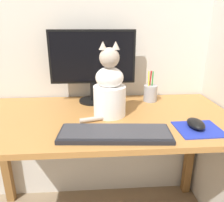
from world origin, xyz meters
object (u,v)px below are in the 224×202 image
Objects in this scene: monitor at (93,62)px; keyboard at (115,133)px; pen_cup at (150,93)px; computer_mouse_right at (196,124)px; cat at (109,89)px.

monitor reaches higher than keyboard.
pen_cup is at bearing -2.71° from monitor.
pen_cup reaches higher than keyboard.
pen_cup is (0.24, 0.42, 0.04)m from keyboard.
cat reaches higher than computer_mouse_right.
keyboard is 0.36m from computer_mouse_right.
keyboard is at bearing -172.96° from computer_mouse_right.
pen_cup is at bearing 42.46° from cat.
computer_mouse_right is 0.39m from pen_cup.
computer_mouse_right is (0.35, 0.04, 0.01)m from keyboard.
monitor is at bearing 114.87° from cat.
computer_mouse_right is 0.61× the size of pen_cup.
cat reaches higher than pen_cup.
pen_cup is at bearing 64.19° from keyboard.
keyboard is 4.24× the size of computer_mouse_right.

